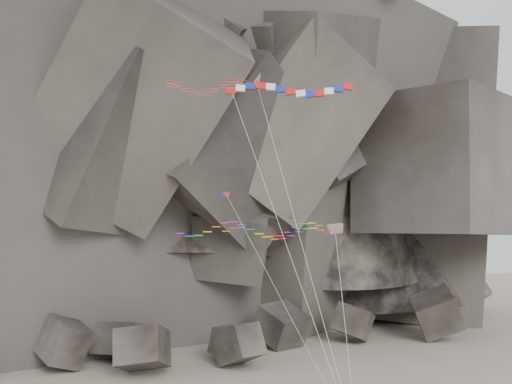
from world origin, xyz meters
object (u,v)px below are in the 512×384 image
object	(u,v)px
banner_kite	(290,91)
parafoil_kite	(254,229)
delta_kite	(209,86)
pennant_kite	(248,237)

from	to	relation	value
banner_kite	parafoil_kite	world-z (taller)	banner_kite
banner_kite	parafoil_kite	bearing A→B (deg)	179.52
delta_kite	banner_kite	size ratio (longest dim) A/B	1.05
parafoil_kite	pennant_kite	bearing A→B (deg)	-131.40
banner_kite	pennant_kite	size ratio (longest dim) A/B	1.48
pennant_kite	banner_kite	bearing A→B (deg)	6.55
parafoil_kite	pennant_kite	world-z (taller)	pennant_kite
banner_kite	pennant_kite	distance (m)	13.08
parafoil_kite	pennant_kite	distance (m)	1.10
delta_kite	pennant_kite	distance (m)	13.64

